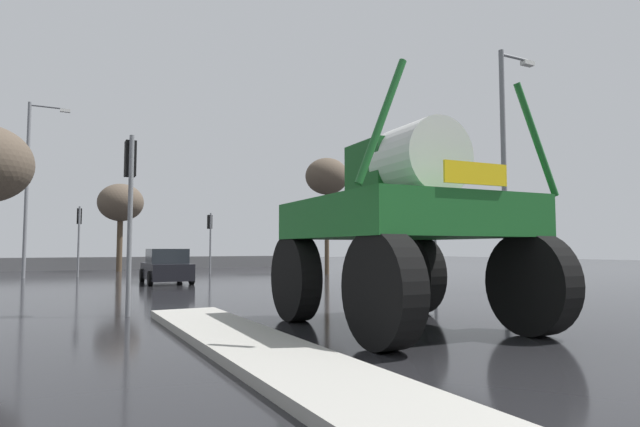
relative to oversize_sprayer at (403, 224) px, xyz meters
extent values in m
plane|color=black|center=(0.26, 12.15, -2.03)|extent=(120.00, 120.00, 0.00)
cube|color=#9E9B93|center=(-3.39, -1.78, -1.96)|extent=(1.44, 11.30, 0.15)
cylinder|color=black|center=(-1.47, 1.87, -1.12)|extent=(0.54, 1.85, 1.83)
cylinder|color=black|center=(1.64, 1.72, -1.12)|extent=(0.54, 1.85, 1.83)
cylinder|color=black|center=(-1.63, -1.64, -1.12)|extent=(0.54, 1.85, 1.83)
cylinder|color=black|center=(1.47, -1.79, -1.12)|extent=(0.54, 1.85, 1.83)
cube|color=#195B23|center=(0.00, 0.04, 0.09)|extent=(3.80, 4.38, 0.76)
cube|color=#154E1E|center=(0.02, 0.48, 1.07)|extent=(1.43, 1.43, 1.20)
cylinder|color=silver|center=(-0.03, -0.58, 1.18)|extent=(1.48, 1.44, 1.42)
cylinder|color=#195B23|center=(-1.71, -1.78, 1.47)|extent=(0.93, 0.16, 2.04)
cylinder|color=#195B23|center=(1.54, -1.93, 1.45)|extent=(1.00, 0.17, 2.02)
cube|color=yellow|center=(-0.10, -2.10, 0.72)|extent=(1.28, 0.10, 0.36)
cube|color=black|center=(-1.59, 15.29, -1.50)|extent=(1.82, 4.15, 0.70)
cube|color=#23282D|center=(-1.59, 15.14, -0.83)|extent=(1.62, 2.15, 0.64)
cylinder|color=black|center=(-2.40, 16.67, -1.73)|extent=(0.20, 0.61, 0.60)
cylinder|color=black|center=(-0.70, 16.62, -1.73)|extent=(0.20, 0.61, 0.60)
cylinder|color=black|center=(-2.48, 13.97, -1.73)|extent=(0.20, 0.61, 0.60)
cylinder|color=black|center=(-0.78, 13.92, -1.73)|extent=(0.20, 0.61, 0.60)
cylinder|color=slate|center=(-4.55, 4.26, 0.05)|extent=(0.11, 0.11, 4.17)
cube|color=black|center=(-4.55, 4.48, 1.62)|extent=(0.24, 0.32, 0.84)
sphere|color=red|center=(-4.55, 4.67, 1.89)|extent=(0.17, 0.17, 0.17)
sphere|color=#3C2403|center=(-4.55, 4.67, 1.62)|extent=(0.17, 0.17, 0.17)
sphere|color=black|center=(-4.55, 4.67, 1.35)|extent=(0.17, 0.17, 0.17)
cylinder|color=slate|center=(4.40, 4.26, -0.04)|extent=(0.11, 0.11, 3.99)
cube|color=black|center=(4.40, 4.48, 1.44)|extent=(0.24, 0.32, 0.84)
sphere|color=red|center=(4.40, 4.67, 1.71)|extent=(0.17, 0.17, 0.17)
sphere|color=#3C2403|center=(4.40, 4.67, 1.44)|extent=(0.17, 0.17, 0.17)
sphere|color=black|center=(4.40, 4.67, 1.17)|extent=(0.17, 0.17, 0.17)
cylinder|color=slate|center=(2.34, 22.32, -0.20)|extent=(0.11, 0.11, 3.66)
cube|color=black|center=(2.34, 22.54, 1.11)|extent=(0.24, 0.32, 0.84)
sphere|color=red|center=(2.34, 22.73, 1.38)|extent=(0.17, 0.17, 0.17)
sphere|color=#3C2403|center=(2.34, 22.73, 1.11)|extent=(0.17, 0.17, 0.17)
sphere|color=black|center=(2.34, 22.73, 0.84)|extent=(0.17, 0.17, 0.17)
cylinder|color=slate|center=(-4.86, 22.32, -0.13)|extent=(0.11, 0.11, 3.80)
cube|color=black|center=(-4.86, 22.54, 1.25)|extent=(0.24, 0.32, 0.84)
sphere|color=red|center=(-4.86, 22.73, 1.52)|extent=(0.17, 0.17, 0.17)
sphere|color=#3C2403|center=(-4.86, 22.73, 1.25)|extent=(0.17, 0.17, 0.17)
sphere|color=black|center=(-4.86, 22.73, 0.98)|extent=(0.17, 0.17, 0.17)
cylinder|color=slate|center=(7.72, 4.52, 2.23)|extent=(0.18, 0.18, 8.52)
cylinder|color=slate|center=(8.38, 4.52, 6.34)|extent=(1.32, 0.10, 0.10)
cube|color=silver|center=(9.04, 4.52, 6.24)|extent=(0.50, 0.24, 0.16)
cylinder|color=slate|center=(-7.39, 22.45, 2.58)|extent=(0.18, 0.18, 9.23)
cylinder|color=slate|center=(-6.55, 22.45, 7.05)|extent=(1.68, 0.10, 0.10)
cube|color=silver|center=(-5.71, 22.45, 6.95)|extent=(0.50, 0.24, 0.16)
cylinder|color=#473828|center=(8.38, 18.72, 0.44)|extent=(0.27, 0.27, 4.95)
ellipsoid|color=brown|center=(8.38, 18.72, 3.82)|extent=(2.58, 2.58, 2.19)
cylinder|color=#473828|center=(-2.13, 28.32, -0.25)|extent=(0.37, 0.37, 3.56)
ellipsoid|color=brown|center=(-2.13, 28.32, 2.57)|extent=(2.95, 2.95, 2.51)
cube|color=#59595B|center=(0.26, 31.89, -1.58)|extent=(25.21, 0.24, 0.90)
camera|label=1|loc=(-6.13, -8.22, -0.48)|focal=28.88mm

